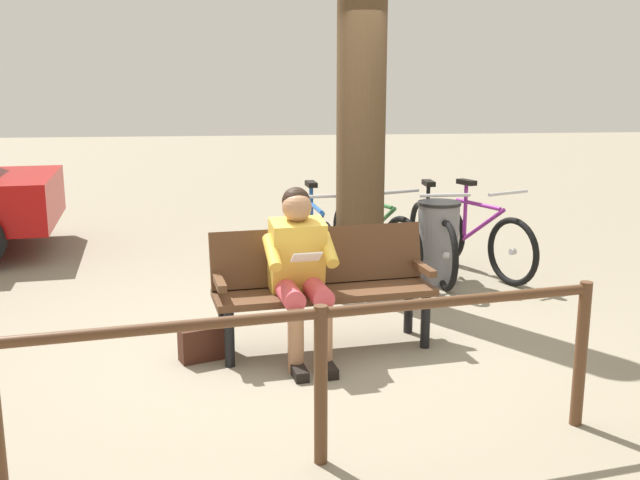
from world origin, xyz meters
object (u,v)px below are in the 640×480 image
Objects in this scene: handbag at (201,343)px; bicycle_green at (432,240)px; bench at (322,279)px; bicycle_purple at (315,242)px; person_reading at (300,265)px; bicycle_silver at (476,239)px; litter_bin at (438,242)px; bicycle_blue at (374,237)px; tree_trunk at (361,93)px.

handbag is 2.99m from bicycle_green.
bicycle_green is (-1.31, -1.82, -0.15)m from bench.
bench reaches higher than handbag.
person_reading is at bearing -14.53° from bicycle_purple.
litter_bin is at bearing -83.54° from bicycle_silver.
bicycle_blue is (-1.65, -2.25, 0.24)m from handbag.
tree_trunk is (-0.69, -1.58, 1.14)m from person_reading.
bicycle_blue reaches higher than handbag.
bicycle_purple is (1.16, -0.30, -0.04)m from litter_bin.
bicycle_silver is (-0.47, -0.27, -0.04)m from litter_bin.
handbag is 3.37m from bicycle_silver.
bench is at bearing -140.76° from person_reading.
person_reading reaches higher than bicycle_green.
tree_trunk is 1.63m from litter_bin.
bicycle_green is 1.06× the size of bicycle_blue.
bicycle_silver is 1.03m from bicycle_blue.
bench is 0.46× the size of tree_trunk.
bicycle_silver is (-1.78, -1.85, -0.15)m from bench.
handbag is 0.19× the size of bicycle_blue.
bicycle_silver is (-1.27, -0.46, -1.45)m from tree_trunk.
tree_trunk is (-0.51, -1.38, 1.30)m from bench.
bicycle_green and bicycle_blue have the same top height.
person_reading is at bearing -44.16° from bicycle_blue.
litter_bin is 0.47× the size of bicycle_green.
litter_bin is at bearing -0.56° from bicycle_green.
handbag is at bearing -57.46° from bicycle_blue.
litter_bin is (-1.49, -1.77, -0.27)m from person_reading.
bench is 0.98× the size of bicycle_purple.
person_reading is at bearing -178.75° from handbag.
bicycle_green is (0.47, 0.03, 0.00)m from bicycle_silver.
tree_trunk is 2.16× the size of bicycle_purple.
bicycle_blue is at bearing 98.63° from bicycle_purple.
bicycle_silver is at bearing 83.23° from bicycle_purple.
bicycle_green is at bearing -134.60° from person_reading.
bicycle_silver is at bearing -141.88° from person_reading.
bicycle_green reaches higher than litter_bin.
bicycle_purple is at bearing -93.49° from bicycle_green.
litter_bin is (-2.19, -1.78, 0.28)m from handbag.
bicycle_green is at bearing -137.28° from handbag.
person_reading reaches higher than handbag.
bicycle_purple is (1.63, -0.03, 0.00)m from bicycle_silver.
bicycle_blue is (0.54, -0.22, 0.00)m from bicycle_green.
bicycle_green is 1.16m from bicycle_purple.
bicycle_green is 0.58m from bicycle_blue.
bicycle_blue is (1.01, -0.19, 0.00)m from bicycle_silver.
bicycle_purple is (-1.03, -2.09, 0.24)m from handbag.
litter_bin is 0.51× the size of bicycle_silver.
litter_bin is 0.54m from bicycle_silver.
bicycle_blue is 0.95× the size of bicycle_purple.
tree_trunk is 2.28× the size of bicycle_blue.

